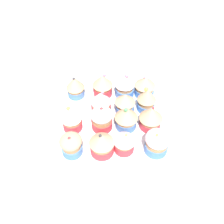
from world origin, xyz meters
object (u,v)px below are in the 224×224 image
Objects in this scene: cupcake_9 at (102,119)px; cupcake_6 at (125,103)px; cupcake_4 at (124,141)px; cupcake_8 at (102,143)px; cupcake_2 at (147,99)px; cupcake_3 at (145,86)px; cupcake_7 at (125,85)px; cupcake_13 at (72,118)px; cupcake_10 at (101,102)px; napkin at (131,207)px; cupcake_11 at (103,85)px; cupcake_12 at (71,145)px; baking_tray at (112,120)px; cupcake_1 at (151,117)px; cupcake_0 at (157,142)px; cupcake_5 at (126,117)px; cupcake_14 at (75,86)px.

cupcake_6 is at bearing -48.50° from cupcake_9.
cupcake_4 is 0.95× the size of cupcake_8.
cupcake_8 is at bearing 155.00° from cupcake_6.
cupcake_3 is at bearing -1.89° from cupcake_2.
cupcake_7 reaches higher than cupcake_13.
cupcake_6 is at bearing 177.57° from cupcake_7.
cupcake_10 is 0.53× the size of napkin.
cupcake_7 is (0.13, 6.26, 0.44)cm from cupcake_3.
cupcake_11 is (0.35, 6.87, -0.19)cm from cupcake_7.
cupcake_3 is at bearing -44.13° from cupcake_12.
baking_tray is 5.05× the size of cupcake_12.
cupcake_8 is at bearing -89.43° from cupcake_12.
cupcake_1 is at bearing -89.44° from cupcake_13.
cupcake_7 is (6.43, 6.05, -0.02)cm from cupcake_2.
cupcake_9 reaches higher than cupcake_6.
cupcake_10 is at bearing 43.63° from baking_tray.
cupcake_11 is at bearing -31.28° from cupcake_13.
cupcake_1 is at bearing -113.91° from cupcake_10.
cupcake_8 is at bearing 24.95° from napkin.
cupcake_0 is 20.29cm from cupcake_10.
cupcake_4 is 0.93× the size of cupcake_9.
baking_tray is 11.66cm from cupcake_4.
cupcake_8 is 0.98× the size of cupcake_9.
cupcake_7 reaches higher than cupcake_10.
cupcake_5 is 13.12cm from cupcake_7.
cupcake_2 is at bearing -87.31° from cupcake_10.
baking_tray is at bearing 15.68° from cupcake_4.
cupcake_0 is (-10.95, -11.23, 4.11)cm from baking_tray.
cupcake_8 reaches higher than baking_tray.
cupcake_2 is at bearing -68.72° from baking_tray.
cupcake_9 is at bearing 131.50° from cupcake_6.
cupcake_5 reaches higher than cupcake_6.
cupcake_5 is 0.97× the size of cupcake_13.
cupcake_10 is 30.08cm from napkin.
cupcake_13 is (8.22, 0.63, 0.62)cm from cupcake_12.
cupcake_10 is 1.14× the size of cupcake_12.
cupcake_4 is (-10.52, -2.95, 4.06)cm from baking_tray.
baking_tray is at bearing 45.71° from cupcake_0.
cupcake_9 is (-0.17, 13.48, -0.25)cm from cupcake_1.
napkin is at bearing -169.57° from cupcake_11.
cupcake_14 is (13.21, 0.09, -0.23)cm from cupcake_13.
cupcake_0 is at bearing -119.57° from cupcake_9.
cupcake_7 reaches higher than cupcake_1.
cupcake_3 is (6.30, -0.21, -0.46)cm from cupcake_2.
cupcake_10 is at bearing -51.26° from cupcake_13.
cupcake_4 is 0.83× the size of cupcake_7.
cupcake_3 is 6.27cm from cupcake_7.
cupcake_11 is at bearing 26.10° from cupcake_5.
cupcake_1 is 21.72cm from cupcake_13.
cupcake_7 reaches higher than baking_tray.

